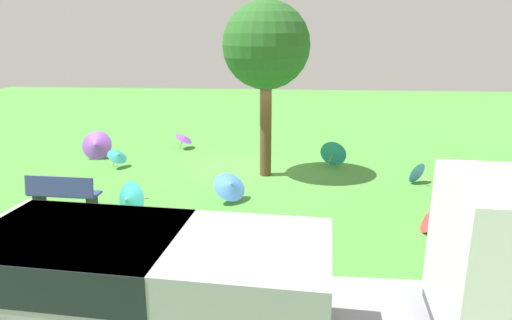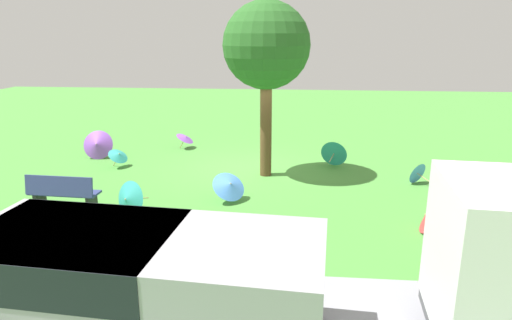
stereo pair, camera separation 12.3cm
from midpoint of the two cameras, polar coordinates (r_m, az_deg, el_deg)
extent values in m
plane|color=#478C38|center=(13.71, -0.94, -1.20)|extent=(40.00, 40.00, 0.00)
cube|color=#99999E|center=(6.25, -13.26, -14.82)|extent=(4.73, 2.24, 1.35)
cube|color=black|center=(6.46, -21.17, -10.46)|extent=(2.71, 2.11, 0.55)
cylinder|color=black|center=(7.89, -21.42, -12.66)|extent=(0.77, 0.28, 0.76)
cylinder|color=black|center=(6.92, 3.11, -15.73)|extent=(0.77, 0.28, 0.76)
cube|color=navy|center=(11.30, -22.55, -3.79)|extent=(1.62, 0.53, 0.05)
cube|color=navy|center=(11.07, -23.18, -3.02)|extent=(1.60, 0.19, 0.45)
cube|color=black|center=(11.70, -25.15, -4.60)|extent=(0.10, 0.41, 0.45)
cube|color=black|center=(11.07, -19.55, -5.12)|extent=(0.10, 0.41, 0.45)
cylinder|color=brown|center=(12.84, 1.52, 4.39)|extent=(0.33, 0.33, 2.94)
sphere|color=#286023|center=(12.59, 1.60, 14.17)|extent=(2.37, 2.37, 2.37)
cylinder|color=tan|center=(10.18, 22.46, -7.67)|extent=(0.41, 0.06, 0.31)
cone|color=#D8383F|center=(10.06, 21.10, -6.64)|extent=(0.61, 0.76, 0.68)
sphere|color=tan|center=(10.03, 20.76, -6.39)|extent=(0.05, 0.04, 0.05)
cylinder|color=tan|center=(16.39, -8.98, 2.08)|extent=(0.21, 0.06, 0.36)
cone|color=purple|center=(16.30, -8.62, 2.80)|extent=(0.70, 0.73, 0.39)
sphere|color=tan|center=(16.28, -8.56, 2.94)|extent=(0.05, 0.04, 0.05)
cylinder|color=tan|center=(13.96, 9.69, 0.27)|extent=(0.19, 0.49, 0.16)
cone|color=teal|center=(14.24, 10.04, 0.92)|extent=(0.88, 0.60, 0.82)
sphere|color=tan|center=(14.30, 10.11, 1.05)|extent=(0.05, 0.05, 0.04)
cylinder|color=tan|center=(13.05, 20.47, -2.07)|extent=(0.27, 0.33, 0.15)
cone|color=#4C8CE5|center=(13.17, 19.62, -1.47)|extent=(0.65, 0.61, 0.61)
sphere|color=tan|center=(13.20, 19.43, -1.34)|extent=(0.06, 0.06, 0.05)
cylinder|color=tan|center=(14.60, -16.92, -0.13)|extent=(0.24, 0.15, 0.35)
cone|color=teal|center=(14.43, -16.60, 0.60)|extent=(0.77, 0.79, 0.44)
sphere|color=tan|center=(14.39, -16.52, 0.76)|extent=(0.06, 0.06, 0.05)
cylinder|color=tan|center=(11.27, -3.56, -4.01)|extent=(0.24, 0.29, 0.38)
cone|color=#4C8CE5|center=(11.02, -3.01, -3.16)|extent=(1.07, 1.06, 0.66)
sphere|color=tan|center=(10.96, -2.87, -2.96)|extent=(0.06, 0.06, 0.05)
cylinder|color=tan|center=(10.75, -14.04, -4.68)|extent=(0.28, 0.46, 0.15)
cone|color=teal|center=(10.53, -15.41, -4.73)|extent=(0.88, 0.71, 0.82)
sphere|color=tan|center=(10.48, -15.72, -4.74)|extent=(0.05, 0.06, 0.04)
cylinder|color=tan|center=(15.93, -18.65, 1.67)|extent=(0.07, 0.45, 0.20)
cone|color=purple|center=(15.61, -19.05, 1.85)|extent=(1.00, 0.64, 0.96)
sphere|color=tan|center=(15.51, -19.17, 1.90)|extent=(0.04, 0.05, 0.05)
camera|label=1|loc=(0.06, -89.72, 0.08)|focal=31.96mm
camera|label=2|loc=(0.06, 90.28, -0.08)|focal=31.96mm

